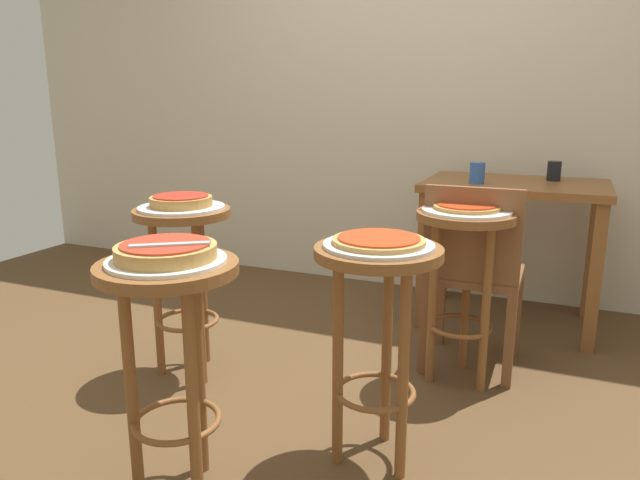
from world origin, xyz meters
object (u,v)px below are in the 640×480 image
at_px(stool_foreground, 171,326).
at_px(pizza_foreground, 166,251).
at_px(cup_far_edge, 554,171).
at_px(wooden_chair, 473,270).
at_px(serving_plate_foreground, 167,261).
at_px(serving_plate_leftside, 182,207).
at_px(stool_leftside, 184,253).
at_px(pizza_leftside, 181,201).
at_px(pizza_server_knife, 170,244).
at_px(stool_middle, 377,305).
at_px(serving_plate_rear, 467,210).
at_px(pizza_rear, 467,207).
at_px(dining_table, 514,208).
at_px(pizza_middle, 379,240).
at_px(cup_near_edge, 477,173).
at_px(serving_plate_middle, 379,245).
at_px(stool_rear, 464,257).

height_order(stool_foreground, pizza_foreground, pizza_foreground).
distance_m(cup_far_edge, wooden_chair, 0.92).
distance_m(serving_plate_foreground, pizza_foreground, 0.03).
bearing_deg(serving_plate_leftside, stool_leftside, -177.43).
height_order(pizza_leftside, pizza_server_knife, pizza_server_knife).
relative_size(stool_leftside, cup_far_edge, 7.23).
bearing_deg(pizza_server_knife, cup_far_edge, 31.49).
bearing_deg(wooden_chair, stool_middle, -102.52).
distance_m(serving_plate_rear, wooden_chair, 0.31).
xyz_separation_m(stool_middle, pizza_rear, (0.16, 0.70, 0.21)).
bearing_deg(stool_foreground, serving_plate_leftside, 122.97).
distance_m(serving_plate_foreground, dining_table, 2.07).
distance_m(pizza_foreground, pizza_leftside, 0.84).
height_order(serving_plate_leftside, pizza_server_knife, pizza_server_knife).
distance_m(pizza_middle, wooden_chair, 0.90).
distance_m(stool_middle, pizza_middle, 0.21).
height_order(serving_plate_rear, cup_near_edge, cup_near_edge).
bearing_deg(stool_leftside, serving_plate_rear, 19.55).
bearing_deg(dining_table, wooden_chair, -97.96).
xyz_separation_m(serving_plate_foreground, pizza_server_knife, (0.03, -0.02, 0.06)).
distance_m(serving_plate_foreground, pizza_leftside, 0.84).
relative_size(pizza_middle, serving_plate_leftside, 0.81).
bearing_deg(cup_far_edge, pizza_foreground, -115.25).
xyz_separation_m(stool_middle, cup_far_edge, (0.46, 1.62, 0.27)).
distance_m(stool_middle, wooden_chair, 0.85).
bearing_deg(cup_far_edge, stool_middle, -105.70).
height_order(serving_plate_middle, pizza_server_knife, pizza_server_knife).
bearing_deg(stool_middle, pizza_leftside, 162.58).
xyz_separation_m(stool_foreground, dining_table, (0.78, 1.91, 0.08)).
distance_m(wooden_chair, pizza_server_knife, 1.45).
bearing_deg(pizza_server_knife, pizza_foreground, 112.14).
bearing_deg(pizza_rear, stool_rear, 0.00).
distance_m(stool_rear, cup_far_edge, 1.01).
distance_m(stool_foreground, pizza_leftside, 0.87).
xyz_separation_m(pizza_middle, pizza_rear, (0.16, 0.70, 0.00)).
height_order(pizza_middle, cup_far_edge, cup_far_edge).
height_order(serving_plate_middle, pizza_leftside, pizza_leftside).
relative_size(serving_plate_foreground, stool_middle, 0.46).
height_order(pizza_foreground, serving_plate_middle, pizza_foreground).
relative_size(serving_plate_middle, stool_rear, 0.47).
distance_m(serving_plate_foreground, cup_far_edge, 2.24).
relative_size(stool_foreground, stool_middle, 1.00).
relative_size(pizza_foreground, pizza_middle, 0.98).
relative_size(serving_plate_rear, pizza_server_knife, 1.66).
bearing_deg(stool_middle, serving_plate_middle, 135.00).
relative_size(stool_foreground, serving_plate_leftside, 2.07).
distance_m(serving_plate_leftside, serving_plate_rear, 1.19).
height_order(stool_rear, serving_plate_rear, serving_plate_rear).
distance_m(pizza_middle, serving_plate_leftside, 1.01).
distance_m(serving_plate_middle, pizza_leftside, 1.01).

